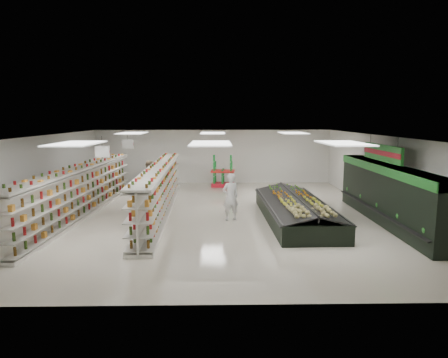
{
  "coord_description": "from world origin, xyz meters",
  "views": [
    {
      "loc": [
        0.17,
        -15.94,
        3.93
      ],
      "look_at": [
        0.49,
        0.75,
        1.35
      ],
      "focal_mm": 32.0,
      "sensor_mm": 36.0,
      "label": 1
    }
  ],
  "objects_px": {
    "soda_endcap": "(223,172)",
    "shopper_background": "(150,178)",
    "gondola_left": "(80,194)",
    "gondola_center": "(160,191)",
    "shopper_main": "(230,197)",
    "produce_island": "(295,209)"
  },
  "relations": [
    {
      "from": "produce_island",
      "to": "gondola_center",
      "type": "bearing_deg",
      "value": 164.72
    },
    {
      "from": "gondola_left",
      "to": "gondola_center",
      "type": "distance_m",
      "value": 3.2
    },
    {
      "from": "gondola_center",
      "to": "shopper_main",
      "type": "bearing_deg",
      "value": -27.33
    },
    {
      "from": "soda_endcap",
      "to": "shopper_main",
      "type": "relative_size",
      "value": 0.92
    },
    {
      "from": "gondola_left",
      "to": "soda_endcap",
      "type": "bearing_deg",
      "value": 51.63
    },
    {
      "from": "gondola_left",
      "to": "shopper_main",
      "type": "relative_size",
      "value": 6.21
    },
    {
      "from": "produce_island",
      "to": "shopper_main",
      "type": "height_order",
      "value": "shopper_main"
    },
    {
      "from": "soda_endcap",
      "to": "shopper_background",
      "type": "relative_size",
      "value": 0.93
    },
    {
      "from": "gondola_center",
      "to": "soda_endcap",
      "type": "xyz_separation_m",
      "value": [
        2.72,
        6.18,
        -0.08
      ]
    },
    {
      "from": "gondola_left",
      "to": "shopper_main",
      "type": "xyz_separation_m",
      "value": [
        6.03,
        -0.87,
        0.01
      ]
    },
    {
      "from": "shopper_background",
      "to": "produce_island",
      "type": "bearing_deg",
      "value": -135.24
    },
    {
      "from": "produce_island",
      "to": "shopper_main",
      "type": "bearing_deg",
      "value": 178.44
    },
    {
      "from": "gondola_left",
      "to": "soda_endcap",
      "type": "relative_size",
      "value": 6.73
    },
    {
      "from": "soda_endcap",
      "to": "shopper_background",
      "type": "bearing_deg",
      "value": -143.08
    },
    {
      "from": "gondola_left",
      "to": "soda_endcap",
      "type": "xyz_separation_m",
      "value": [
        5.87,
        6.71,
        -0.08
      ]
    },
    {
      "from": "produce_island",
      "to": "soda_endcap",
      "type": "height_order",
      "value": "soda_endcap"
    },
    {
      "from": "shopper_main",
      "to": "shopper_background",
      "type": "xyz_separation_m",
      "value": [
        -3.85,
        4.8,
        -0.01
      ]
    },
    {
      "from": "soda_endcap",
      "to": "shopper_main",
      "type": "bearing_deg",
      "value": -88.79
    },
    {
      "from": "gondola_center",
      "to": "produce_island",
      "type": "height_order",
      "value": "gondola_center"
    },
    {
      "from": "gondola_left",
      "to": "gondola_center",
      "type": "bearing_deg",
      "value": 12.46
    },
    {
      "from": "gondola_left",
      "to": "produce_island",
      "type": "distance_m",
      "value": 8.6
    },
    {
      "from": "shopper_main",
      "to": "soda_endcap",
      "type": "bearing_deg",
      "value": -112.0
    }
  ]
}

